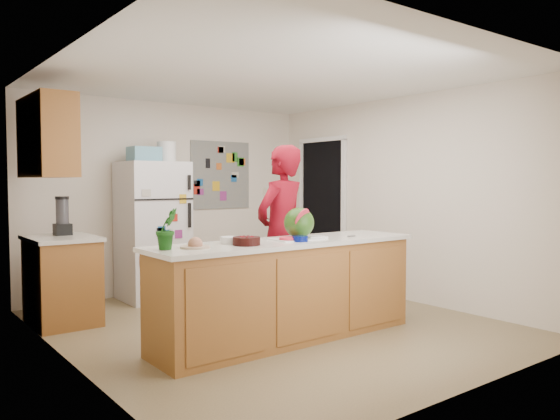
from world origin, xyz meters
TOP-DOWN VIEW (x-y plane):
  - floor at (0.00, 0.00)m, footprint 4.00×4.50m
  - wall_back at (0.00, 2.26)m, footprint 4.00×0.02m
  - wall_left at (-2.01, 0.00)m, footprint 0.02×4.50m
  - wall_right at (2.01, 0.00)m, footprint 0.02×4.50m
  - ceiling at (0.00, 0.00)m, footprint 4.00×4.50m
  - doorway at (1.99, 1.45)m, footprint 0.03×0.85m
  - peninsula_base at (-0.20, -0.50)m, footprint 2.60×0.62m
  - peninsula_top at (-0.20, -0.50)m, footprint 2.68×0.70m
  - side_counter_base at (-1.69, 1.35)m, footprint 0.60×0.80m
  - side_counter_top at (-1.69, 1.35)m, footprint 0.64×0.84m
  - upper_cabinets at (-1.82, 1.30)m, footprint 0.35×1.00m
  - refrigerator at (-0.45, 1.88)m, footprint 0.75×0.70m
  - fridge_top_bin at (-0.55, 1.88)m, footprint 0.35×0.28m
  - photo_collage at (0.75, 2.24)m, footprint 0.95×0.01m
  - person at (0.17, 0.08)m, footprint 0.76×0.59m
  - blender_appliance at (-1.64, 1.47)m, footprint 0.13×0.13m
  - cutting_board at (-0.11, -0.50)m, footprint 0.46×0.36m
  - watermelon at (-0.05, -0.48)m, footprint 0.28×0.28m
  - watermelon_slice at (-0.22, -0.55)m, footprint 0.19×0.19m
  - cherry_bowl at (-0.71, -0.59)m, footprint 0.25×0.25m
  - white_bowl at (-0.76, -0.41)m, footprint 0.19×0.19m
  - cobalt_bowl at (-0.17, -0.65)m, footprint 0.14×0.14m
  - plate at (-1.15, -0.50)m, footprint 0.28×0.28m
  - paper_towel at (0.12, -0.52)m, footprint 0.22×0.20m
  - keys at (0.50, -0.62)m, footprint 0.09×0.05m
  - potted_plant at (-1.38, -0.45)m, footprint 0.20×0.17m

SIDE VIEW (x-z plane):
  - floor at x=0.00m, z-range -0.02..0.00m
  - side_counter_base at x=-1.69m, z-range 0.00..0.86m
  - peninsula_base at x=-0.20m, z-range 0.00..0.88m
  - refrigerator at x=-0.45m, z-range 0.00..1.70m
  - side_counter_top at x=-1.69m, z-range 0.86..0.90m
  - peninsula_top at x=-0.20m, z-range 0.88..0.92m
  - person at x=0.17m, z-range 0.00..1.84m
  - cutting_board at x=-0.11m, z-range 0.92..0.93m
  - keys at x=0.50m, z-range 0.92..0.93m
  - plate at x=-1.15m, z-range 0.92..0.94m
  - paper_towel at x=0.12m, z-range 0.92..0.94m
  - watermelon_slice at x=-0.22m, z-range 0.93..0.95m
  - cobalt_bowl at x=-0.17m, z-range 0.92..0.97m
  - white_bowl at x=-0.76m, z-range 0.92..0.98m
  - cherry_bowl at x=-0.71m, z-range 0.92..0.99m
  - doorway at x=1.99m, z-range 0.00..2.04m
  - watermelon at x=-0.05m, z-range 0.93..1.22m
  - potted_plant at x=-1.38m, z-range 0.92..1.25m
  - blender_appliance at x=-1.64m, z-range 0.90..1.28m
  - wall_back at x=0.00m, z-range 0.00..2.50m
  - wall_left at x=-2.01m, z-range 0.00..2.50m
  - wall_right at x=2.01m, z-range 0.00..2.50m
  - photo_collage at x=0.75m, z-range 1.08..2.02m
  - fridge_top_bin at x=-0.55m, z-range 1.70..1.88m
  - upper_cabinets at x=-1.82m, z-range 1.50..2.30m
  - ceiling at x=0.00m, z-range 2.50..2.52m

